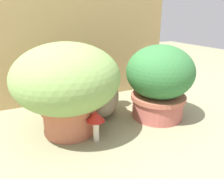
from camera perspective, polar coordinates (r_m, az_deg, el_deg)
ground_plane at (r=1.06m, az=-7.47°, el=-12.25°), size 6.00×6.00×0.00m
cardboard_backdrop at (r=1.44m, az=-8.84°, el=13.22°), size 1.26×0.03×0.81m
grass_planter at (r=1.01m, az=-11.92°, el=1.89°), size 0.50×0.50×0.44m
leafy_planter at (r=1.19m, az=12.51°, el=2.46°), size 0.37×0.37×0.41m
cat at (r=1.22m, az=-2.16°, el=-1.33°), size 0.31×0.32×0.32m
mushroom_ornament_red at (r=0.97m, az=-4.36°, el=-7.90°), size 0.08×0.08×0.15m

